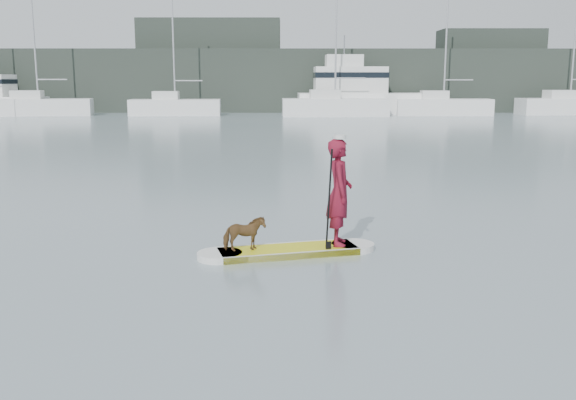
{
  "coord_description": "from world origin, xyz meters",
  "views": [
    {
      "loc": [
        -2.43,
        -11.71,
        3.12
      ],
      "look_at": [
        -2.39,
        -0.46,
        1.0
      ],
      "focal_mm": 40.0,
      "sensor_mm": 36.0,
      "label": 1
    }
  ],
  "objects_px": {
    "sailboat_c": "(175,106)",
    "sailboat_e": "(443,106)",
    "paddler": "(339,192)",
    "sailboat_b": "(38,105)",
    "sailboat_f": "(569,104)",
    "paddleboard": "(288,251)",
    "motor_yacht_a": "(357,92)",
    "sailboat_d": "(334,105)",
    "dog": "(244,234)"
  },
  "relations": [
    {
      "from": "paddler",
      "to": "sailboat_e",
      "type": "distance_m",
      "value": 47.54
    },
    {
      "from": "dog",
      "to": "sailboat_e",
      "type": "relative_size",
      "value": 0.06
    },
    {
      "from": "paddler",
      "to": "sailboat_d",
      "type": "distance_m",
      "value": 44.51
    },
    {
      "from": "sailboat_d",
      "to": "motor_yacht_a",
      "type": "distance_m",
      "value": 3.96
    },
    {
      "from": "paddler",
      "to": "dog",
      "type": "relative_size",
      "value": 2.66
    },
    {
      "from": "sailboat_b",
      "to": "sailboat_c",
      "type": "xyz_separation_m",
      "value": [
        11.94,
        0.21,
        -0.09
      ]
    },
    {
      "from": "paddler",
      "to": "sailboat_f",
      "type": "relative_size",
      "value": 0.14
    },
    {
      "from": "sailboat_c",
      "to": "sailboat_f",
      "type": "distance_m",
      "value": 35.47
    },
    {
      "from": "paddleboard",
      "to": "paddler",
      "type": "xyz_separation_m",
      "value": [
        0.94,
        0.24,
        1.04
      ]
    },
    {
      "from": "paddleboard",
      "to": "sailboat_c",
      "type": "distance_m",
      "value": 46.78
    },
    {
      "from": "paddleboard",
      "to": "sailboat_c",
      "type": "xyz_separation_m",
      "value": [
        -9.84,
        45.73,
        0.78
      ]
    },
    {
      "from": "paddler",
      "to": "sailboat_d",
      "type": "height_order",
      "value": "sailboat_d"
    },
    {
      "from": "sailboat_c",
      "to": "motor_yacht_a",
      "type": "height_order",
      "value": "sailboat_c"
    },
    {
      "from": "motor_yacht_a",
      "to": "paddleboard",
      "type": "bearing_deg",
      "value": -99.55
    },
    {
      "from": "dog",
      "to": "sailboat_b",
      "type": "distance_m",
      "value": 50.32
    },
    {
      "from": "paddler",
      "to": "sailboat_b",
      "type": "height_order",
      "value": "sailboat_b"
    },
    {
      "from": "paddler",
      "to": "sailboat_b",
      "type": "relative_size",
      "value": 0.15
    },
    {
      "from": "sailboat_d",
      "to": "sailboat_e",
      "type": "distance_m",
      "value": 9.8
    },
    {
      "from": "sailboat_c",
      "to": "sailboat_e",
      "type": "height_order",
      "value": "sailboat_e"
    },
    {
      "from": "motor_yacht_a",
      "to": "sailboat_d",
      "type": "bearing_deg",
      "value": -128.67
    },
    {
      "from": "dog",
      "to": "sailboat_d",
      "type": "relative_size",
      "value": 0.05
    },
    {
      "from": "paddler",
      "to": "motor_yacht_a",
      "type": "bearing_deg",
      "value": -5.94
    },
    {
      "from": "sailboat_f",
      "to": "sailboat_c",
      "type": "bearing_deg",
      "value": 178.86
    },
    {
      "from": "paddler",
      "to": "sailboat_c",
      "type": "height_order",
      "value": "sailboat_c"
    },
    {
      "from": "sailboat_d",
      "to": "motor_yacht_a",
      "type": "height_order",
      "value": "sailboat_d"
    },
    {
      "from": "paddler",
      "to": "sailboat_b",
      "type": "bearing_deg",
      "value": 27.32
    },
    {
      "from": "sailboat_e",
      "to": "dog",
      "type": "bearing_deg",
      "value": -103.64
    },
    {
      "from": "sailboat_b",
      "to": "sailboat_d",
      "type": "distance_m",
      "value": 25.94
    },
    {
      "from": "sailboat_c",
      "to": "sailboat_b",
      "type": "bearing_deg",
      "value": 177.29
    },
    {
      "from": "paddler",
      "to": "sailboat_d",
      "type": "xyz_separation_m",
      "value": [
        3.21,
        44.4,
        -0.14
      ]
    },
    {
      "from": "dog",
      "to": "sailboat_c",
      "type": "relative_size",
      "value": 0.06
    },
    {
      "from": "dog",
      "to": "sailboat_b",
      "type": "height_order",
      "value": "sailboat_b"
    },
    {
      "from": "sailboat_b",
      "to": "sailboat_e",
      "type": "relative_size",
      "value": 1.11
    },
    {
      "from": "paddler",
      "to": "dog",
      "type": "xyz_separation_m",
      "value": [
        -1.71,
        -0.45,
        -0.67
      ]
    },
    {
      "from": "dog",
      "to": "sailboat_f",
      "type": "height_order",
      "value": "sailboat_f"
    },
    {
      "from": "sailboat_c",
      "to": "paddleboard",
      "type": "bearing_deg",
      "value": -81.55
    },
    {
      "from": "paddleboard",
      "to": "dog",
      "type": "distance_m",
      "value": 0.89
    },
    {
      "from": "sailboat_b",
      "to": "sailboat_d",
      "type": "relative_size",
      "value": 1.0
    },
    {
      "from": "sailboat_b",
      "to": "sailboat_e",
      "type": "bearing_deg",
      "value": -8.95
    },
    {
      "from": "paddleboard",
      "to": "sailboat_c",
      "type": "height_order",
      "value": "sailboat_c"
    },
    {
      "from": "dog",
      "to": "sailboat_b",
      "type": "bearing_deg",
      "value": 7.86
    },
    {
      "from": "paddler",
      "to": "sailboat_d",
      "type": "bearing_deg",
      "value": -3.46
    },
    {
      "from": "sailboat_f",
      "to": "paddler",
      "type": "bearing_deg",
      "value": -121.25
    },
    {
      "from": "sailboat_b",
      "to": "sailboat_e",
      "type": "distance_m",
      "value": 35.64
    },
    {
      "from": "sailboat_c",
      "to": "sailboat_e",
      "type": "xyz_separation_m",
      "value": [
        23.7,
        0.27,
        0.02
      ]
    },
    {
      "from": "paddler",
      "to": "sailboat_b",
      "type": "distance_m",
      "value": 50.66
    },
    {
      "from": "sailboat_b",
      "to": "sailboat_c",
      "type": "height_order",
      "value": "sailboat_b"
    },
    {
      "from": "dog",
      "to": "sailboat_b",
      "type": "xyz_separation_m",
      "value": [
        -21.0,
        45.72,
        0.5
      ]
    },
    {
      "from": "paddleboard",
      "to": "paddler",
      "type": "height_order",
      "value": "paddler"
    },
    {
      "from": "dog",
      "to": "sailboat_d",
      "type": "bearing_deg",
      "value": -23.08
    }
  ]
}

